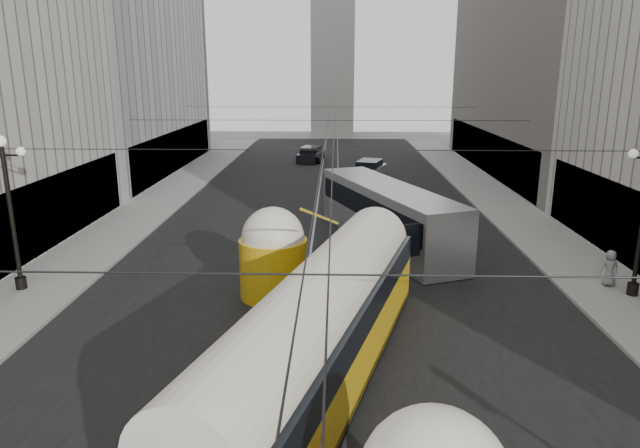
{
  "coord_description": "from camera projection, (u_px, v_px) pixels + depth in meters",
  "views": [
    {
      "loc": [
        0.49,
        -3.98,
        8.91
      ],
      "look_at": [
        -0.07,
        16.59,
        3.41
      ],
      "focal_mm": 32.0,
      "sensor_mm": 36.0,
      "label": 1
    }
  ],
  "objects": [
    {
      "name": "sedan_white_far",
      "position": [
        369.0,
        170.0,
        49.38
      ],
      "size": [
        3.39,
        5.3,
        1.55
      ],
      "color": "silver",
      "rests_on": "ground"
    },
    {
      "name": "sedan_dark_far",
      "position": [
        311.0,
        155.0,
        58.54
      ],
      "size": [
        2.79,
        5.07,
        1.51
      ],
      "color": "black",
      "rests_on": "ground"
    },
    {
      "name": "city_bus",
      "position": [
        387.0,
        212.0,
        30.12
      ],
      "size": [
        6.92,
        12.9,
        3.16
      ],
      "color": "#ACAEB1",
      "rests_on": "ground"
    },
    {
      "name": "road",
      "position": [
        328.0,
        212.0,
        37.55
      ],
      "size": [
        20.0,
        85.0,
        0.02
      ],
      "primitive_type": "cube",
      "color": "black",
      "rests_on": "ground"
    },
    {
      "name": "building_left_far",
      "position": [
        100.0,
        8.0,
        49.35
      ],
      "size": [
        12.6,
        28.6,
        28.6
      ],
      "color": "#999999",
      "rests_on": "ground"
    },
    {
      "name": "catenary",
      "position": [
        330.0,
        123.0,
        35.05
      ],
      "size": [
        25.0,
        72.0,
        0.23
      ],
      "color": "black",
      "rests_on": "ground"
    },
    {
      "name": "sidewalk_left",
      "position": [
        163.0,
        198.0,
        41.22
      ],
      "size": [
        4.0,
        72.0,
        0.15
      ],
      "primitive_type": "cube",
      "color": "gray",
      "rests_on": "ground"
    },
    {
      "name": "rail_left",
      "position": [
        316.0,
        212.0,
        37.57
      ],
      "size": [
        0.12,
        85.0,
        0.04
      ],
      "primitive_type": "cube",
      "color": "gray",
      "rests_on": "ground"
    },
    {
      "name": "pedestrian_sidewalk_right",
      "position": [
        610.0,
        268.0,
        24.0
      ],
      "size": [
        0.77,
        0.5,
        1.54
      ],
      "primitive_type": "imported",
      "rotation": [
        0.0,
        0.0,
        3.19
      ],
      "color": "slate",
      "rests_on": "sidewalk_right"
    },
    {
      "name": "lamppost_left_mid",
      "position": [
        10.0,
        205.0,
        22.91
      ],
      "size": [
        1.86,
        0.44,
        6.37
      ],
      "color": "black",
      "rests_on": "sidewalk_left"
    },
    {
      "name": "sidewalk_right",
      "position": [
        496.0,
        200.0,
        40.59
      ],
      "size": [
        4.0,
        72.0,
        0.15
      ],
      "primitive_type": "cube",
      "color": "gray",
      "rests_on": "ground"
    },
    {
      "name": "streetcar",
      "position": [
        319.0,
        329.0,
        16.14
      ],
      "size": [
        6.86,
        16.73,
        3.8
      ],
      "color": "gold",
      "rests_on": "ground"
    },
    {
      "name": "rail_right",
      "position": [
        339.0,
        212.0,
        37.53
      ],
      "size": [
        0.12,
        85.0,
        0.04
      ],
      "primitive_type": "cube",
      "color": "gray",
      "rests_on": "ground"
    },
    {
      "name": "distant_tower",
      "position": [
        333.0,
        27.0,
        79.56
      ],
      "size": [
        6.0,
        6.0,
        31.36
      ],
      "color": "#B2AFA8",
      "rests_on": "ground"
    }
  ]
}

